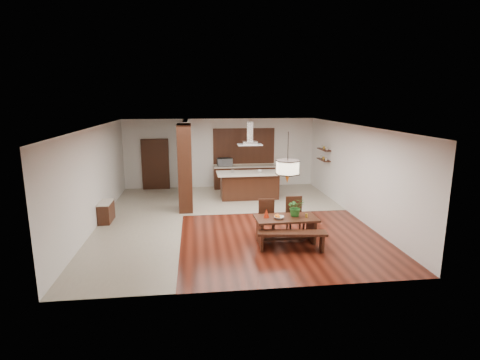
{
  "coord_description": "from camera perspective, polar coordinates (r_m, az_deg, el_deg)",
  "views": [
    {
      "loc": [
        -1.05,
        -11.2,
        3.69
      ],
      "look_at": [
        0.3,
        0.0,
        1.25
      ],
      "focal_mm": 28.0,
      "sensor_mm": 36.0,
      "label": 1
    }
  ],
  "objects": [
    {
      "name": "tile_hallway",
      "position": [
        11.91,
        -14.82,
        -6.24
      ],
      "size": [
        2.5,
        9.0,
        0.01
      ],
      "primitive_type": "cube",
      "color": "#B0A793",
      "rests_on": "ground"
    },
    {
      "name": "kitchen_window",
      "position": [
        15.91,
        0.58,
        5.21
      ],
      "size": [
        2.6,
        0.08,
        1.5
      ],
      "primitive_type": "cube",
      "color": "brown",
      "rests_on": "room_shell"
    },
    {
      "name": "microwave",
      "position": [
        15.67,
        -2.34,
        2.75
      ],
      "size": [
        0.65,
        0.48,
        0.33
      ],
      "primitive_type": "imported",
      "rotation": [
        0.0,
        0.0,
        0.13
      ],
      "color": "#B8BBBF",
      "rests_on": "rear_counter"
    },
    {
      "name": "range_hood",
      "position": [
        13.81,
        1.49,
        7.12
      ],
      "size": [
        0.9,
        0.55,
        0.87
      ],
      "primitive_type": null,
      "color": "silver",
      "rests_on": "room_shell"
    },
    {
      "name": "tile_kitchen",
      "position": [
        14.37,
        2.57,
        -2.66
      ],
      "size": [
        5.5,
        4.0,
        0.01
      ],
      "primitive_type": "cube",
      "color": "#B0A793",
      "rests_on": "ground"
    },
    {
      "name": "napkin_cone",
      "position": [
        9.8,
        4.04,
        -5.06
      ],
      "size": [
        0.17,
        0.17,
        0.23
      ],
      "primitive_type": "cone",
      "rotation": [
        0.0,
        0.0,
        0.2
      ],
      "color": "#A9230C",
      "rests_on": "dining_table"
    },
    {
      "name": "room_shell",
      "position": [
        11.36,
        -1.51,
        3.97
      ],
      "size": [
        9.0,
        9.04,
        2.92
      ],
      "color": "#3A120A",
      "rests_on": "ground"
    },
    {
      "name": "dining_table",
      "position": [
        9.94,
        7.02,
        -6.65
      ],
      "size": [
        1.63,
        0.85,
        0.67
      ],
      "rotation": [
        0.0,
        0.0,
        0.03
      ],
      "color": "black",
      "rests_on": "ground"
    },
    {
      "name": "gold_ornament",
      "position": [
        9.96,
        10.1,
        -5.33
      ],
      "size": [
        0.08,
        0.08,
        0.1
      ],
      "primitive_type": "cylinder",
      "rotation": [
        0.0,
        0.0,
        -0.14
      ],
      "color": "gold",
      "rests_on": "dining_table"
    },
    {
      "name": "soffit_band",
      "position": [
        11.27,
        -1.53,
        8.11
      ],
      "size": [
        8.0,
        9.0,
        0.02
      ],
      "primitive_type": "cube",
      "color": "#3E1B0F",
      "rests_on": "room_shell"
    },
    {
      "name": "shelf_upper",
      "position": [
        14.77,
        12.68,
        4.56
      ],
      "size": [
        0.26,
        0.9,
        0.04
      ],
      "primitive_type": "cube",
      "color": "black",
      "rests_on": "room_shell"
    },
    {
      "name": "shelf_lower",
      "position": [
        14.83,
        12.61,
        3.03
      ],
      "size": [
        0.26,
        0.9,
        0.04
      ],
      "primitive_type": "cube",
      "color": "black",
      "rests_on": "room_shell"
    },
    {
      "name": "kitchen_island",
      "position": [
        14.12,
        1.45,
        -0.77
      ],
      "size": [
        2.47,
        1.1,
        1.01
      ],
      "rotation": [
        0.0,
        0.0,
        0.01
      ],
      "color": "black",
      "rests_on": "ground"
    },
    {
      "name": "partition_pier",
      "position": [
        12.6,
        -8.36,
        1.84
      ],
      "size": [
        0.45,
        1.0,
        2.9
      ],
      "primitive_type": "cube",
      "color": "black",
      "rests_on": "ground"
    },
    {
      "name": "dining_chair_left",
      "position": [
        10.3,
        4.12,
        -5.87
      ],
      "size": [
        0.49,
        0.49,
        1.0
      ],
      "primitive_type": null,
      "rotation": [
        0.0,
        0.0,
        -0.11
      ],
      "color": "black",
      "rests_on": "ground"
    },
    {
      "name": "fruit_bowl",
      "position": [
        9.76,
        5.95,
        -5.7
      ],
      "size": [
        0.33,
        0.33,
        0.06
      ],
      "primitive_type": "imported",
      "rotation": [
        0.0,
        0.0,
        -0.37
      ],
      "color": "#BAAEA3",
      "rests_on": "dining_table"
    },
    {
      "name": "dining_bench",
      "position": [
        9.5,
        7.91,
        -9.2
      ],
      "size": [
        1.75,
        0.6,
        0.48
      ],
      "primitive_type": null,
      "rotation": [
        0.0,
        0.0,
        -0.13
      ],
      "color": "black",
      "rests_on": "ground"
    },
    {
      "name": "partition_stub",
      "position": [
        14.67,
        -8.18,
        3.31
      ],
      "size": [
        0.18,
        2.4,
        2.9
      ],
      "primitive_type": "cube",
      "color": "silver",
      "rests_on": "ground"
    },
    {
      "name": "pendant_lantern",
      "position": [
        9.52,
        7.29,
        3.38
      ],
      "size": [
        0.64,
        0.64,
        1.31
      ],
      "primitive_type": null,
      "color": "#FDE9C2",
      "rests_on": "room_shell"
    },
    {
      "name": "foliage_plant",
      "position": [
        9.96,
        8.48,
        -4.11
      ],
      "size": [
        0.46,
        0.41,
        0.49
      ],
      "primitive_type": "imported",
      "rotation": [
        0.0,
        0.0,
        0.06
      ],
      "color": "#256822",
      "rests_on": "dining_table"
    },
    {
      "name": "hallway_console",
      "position": [
        12.2,
        -19.72,
        -4.59
      ],
      "size": [
        0.37,
        0.88,
        0.63
      ],
      "primitive_type": "cube",
      "color": "black",
      "rests_on": "ground"
    },
    {
      "name": "dining_chair_right",
      "position": [
        10.49,
        8.44,
        -5.51
      ],
      "size": [
        0.46,
        0.46,
        1.04
      ],
      "primitive_type": null,
      "rotation": [
        0.0,
        0.0,
        -0.0
      ],
      "color": "black",
      "rests_on": "ground"
    },
    {
      "name": "island_cup",
      "position": [
        13.97,
        3.04,
        1.37
      ],
      "size": [
        0.16,
        0.16,
        0.11
      ],
      "primitive_type": "imported",
      "rotation": [
        0.0,
        0.0,
        -0.21
      ],
      "color": "silver",
      "rests_on": "kitchen_island"
    },
    {
      "name": "rear_counter",
      "position": [
        15.86,
        0.69,
        0.52
      ],
      "size": [
        2.6,
        0.62,
        0.95
      ],
      "color": "black",
      "rests_on": "ground"
    },
    {
      "name": "hallway_doorway",
      "position": [
        15.9,
        -12.75,
        2.35
      ],
      "size": [
        1.1,
        0.2,
        2.1
      ],
      "primitive_type": "cube",
      "color": "black",
      "rests_on": "ground"
    }
  ]
}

